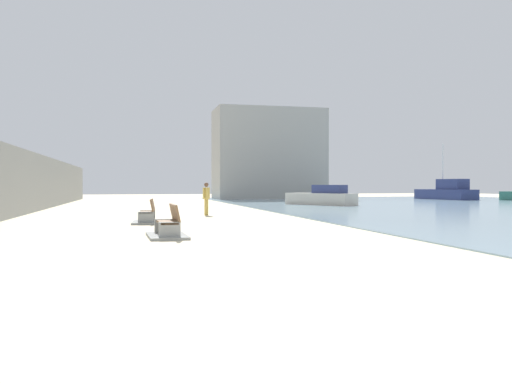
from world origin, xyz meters
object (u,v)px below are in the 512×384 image
at_px(bench_near, 168,229).
at_px(person_walking, 206,196).
at_px(boat_far_right, 447,192).
at_px(bench_far, 148,217).
at_px(boat_distant, 322,197).

height_order(bench_near, person_walking, person_walking).
bearing_deg(bench_near, boat_far_right, 46.84).
distance_m(bench_near, boat_far_right, 45.42).
relative_size(bench_near, bench_far, 0.98).
xyz_separation_m(bench_near, person_walking, (2.63, 10.78, 0.74)).
distance_m(person_walking, boat_distant, 15.07).
distance_m(boat_distant, boat_far_right, 21.40).
bearing_deg(bench_near, person_walking, 76.31).
distance_m(person_walking, boat_far_right, 36.17).
relative_size(bench_near, boat_far_right, 0.28).
bearing_deg(boat_distant, bench_near, -120.74).
bearing_deg(bench_far, bench_near, -85.88).
bearing_deg(person_walking, boat_distant, 46.79).
bearing_deg(boat_distant, bench_far, -130.25).
height_order(boat_distant, boat_far_right, boat_far_right).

